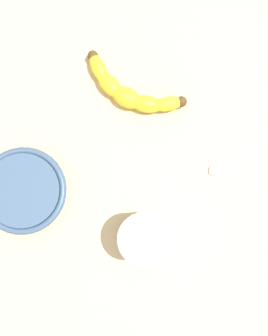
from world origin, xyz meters
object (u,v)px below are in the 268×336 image
object	(u,v)px
smoothie_glass	(143,237)
ceramic_bowl	(25,191)
teaspoon	(221,167)
banana	(130,92)

from	to	relation	value
smoothie_glass	ceramic_bowl	size ratio (longest dim) A/B	0.61
ceramic_bowl	teaspoon	world-z (taller)	ceramic_bowl
ceramic_bowl	teaspoon	xyz separation A→B (cm)	(-29.51, -21.95, -2.69)
smoothie_glass	ceramic_bowl	bearing A→B (deg)	8.58
teaspoon	ceramic_bowl	bearing A→B (deg)	-19.17
smoothie_glass	banana	bearing A→B (deg)	-55.35
banana	smoothie_glass	size ratio (longest dim) A/B	2.21
banana	smoothie_glass	xyz separation A→B (cm)	(-15.51, 22.44, 2.63)
ceramic_bowl	teaspoon	distance (cm)	36.88
smoothie_glass	ceramic_bowl	xyz separation A→B (cm)	(22.81, 3.44, -1.44)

